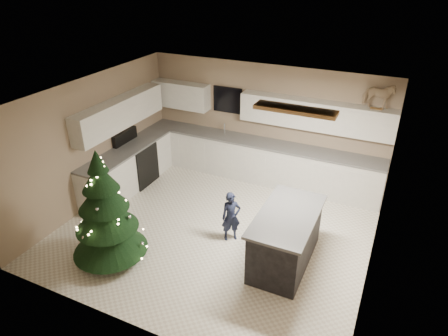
{
  "coord_description": "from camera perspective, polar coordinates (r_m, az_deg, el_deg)",
  "views": [
    {
      "loc": [
        2.75,
        -5.52,
        4.56
      ],
      "look_at": [
        0.0,
        0.35,
        1.15
      ],
      "focal_mm": 32.0,
      "sensor_mm": 36.0,
      "label": 1
    }
  ],
  "objects": [
    {
      "name": "cabinetry",
      "position": [
        8.9,
        -1.77,
        2.45
      ],
      "size": [
        5.5,
        3.2,
        2.0
      ],
      "color": "silver",
      "rests_on": "ground_plane"
    },
    {
      "name": "island",
      "position": [
        6.75,
        8.81,
        -9.85
      ],
      "size": [
        0.9,
        1.7,
        0.95
      ],
      "color": "black",
      "rests_on": "ground_plane"
    },
    {
      "name": "rocking_horse",
      "position": [
        8.18,
        21.22,
        9.62
      ],
      "size": [
        0.59,
        0.28,
        0.51
      ],
      "rotation": [
        0.0,
        0.0,
        1.54
      ],
      "color": "brown",
      "rests_on": "cabinetry"
    },
    {
      "name": "ground_plane",
      "position": [
        7.67,
        -1.12,
        -8.74
      ],
      "size": [
        5.5,
        5.5,
        0.0
      ],
      "primitive_type": "plane",
      "color": "silver"
    },
    {
      "name": "bar_stool",
      "position": [
        7.34,
        7.57,
        -5.87
      ],
      "size": [
        0.36,
        0.36,
        0.7
      ],
      "rotation": [
        0.0,
        0.0,
        -0.04
      ],
      "color": "brown",
      "rests_on": "ground_plane"
    },
    {
      "name": "room_shell",
      "position": [
        6.77,
        -1.08,
        3.21
      ],
      "size": [
        5.52,
        5.02,
        2.61
      ],
      "color": "tan",
      "rests_on": "ground_plane"
    },
    {
      "name": "toddler",
      "position": [
        7.17,
        1.02,
        -6.97
      ],
      "size": [
        0.42,
        0.39,
        0.95
      ],
      "primitive_type": "imported",
      "rotation": [
        0.0,
        0.0,
        0.65
      ],
      "color": "#1C273B",
      "rests_on": "ground_plane"
    },
    {
      "name": "christmas_tree",
      "position": [
        6.79,
        -16.51,
        -6.75
      ],
      "size": [
        1.28,
        1.24,
        2.05
      ],
      "rotation": [
        0.0,
        0.0,
        -0.15
      ],
      "color": "#3F2816",
      "rests_on": "ground_plane"
    }
  ]
}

